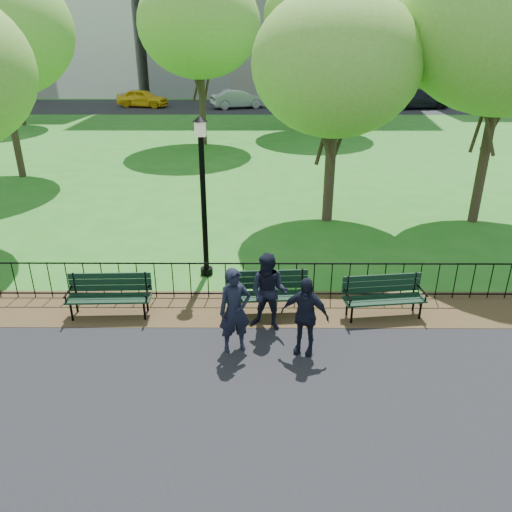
{
  "coord_description": "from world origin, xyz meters",
  "views": [
    {
      "loc": [
        0.14,
        -8.09,
        5.57
      ],
      "look_at": [
        0.09,
        1.5,
        1.29
      ],
      "focal_mm": 35.0,
      "sensor_mm": 36.0,
      "label": 1
    }
  ],
  "objects_px": {
    "tree_far_c": "(199,25)",
    "sedan_silver": "(238,99)",
    "park_bench_right_a": "(383,292)",
    "tree_far_e": "(321,17)",
    "park_bench_left_a": "(109,291)",
    "person_mid": "(269,292)",
    "tree_mid_e": "(510,21)",
    "tree_near_e": "(336,64)",
    "lamppost": "(203,193)",
    "person_left": "(235,311)",
    "taxi": "(143,98)",
    "person_right": "(305,316)",
    "sedan_dark": "(416,99)",
    "park_bench_main": "(254,289)",
    "tree_far_w": "(6,28)"
  },
  "relations": [
    {
      "from": "person_right",
      "to": "park_bench_right_a",
      "type": "bearing_deg",
      "value": 55.88
    },
    {
      "from": "lamppost",
      "to": "taxi",
      "type": "distance_m",
      "value": 32.49
    },
    {
      "from": "park_bench_right_a",
      "to": "sedan_dark",
      "type": "relative_size",
      "value": 0.33
    },
    {
      "from": "tree_near_e",
      "to": "taxi",
      "type": "bearing_deg",
      "value": 113.35
    },
    {
      "from": "sedan_silver",
      "to": "person_mid",
      "type": "bearing_deg",
      "value": 164.38
    },
    {
      "from": "park_bench_left_a",
      "to": "tree_far_c",
      "type": "bearing_deg",
      "value": 87.48
    },
    {
      "from": "taxi",
      "to": "sedan_silver",
      "type": "distance_m",
      "value": 7.95
    },
    {
      "from": "tree_far_c",
      "to": "person_left",
      "type": "xyz_separation_m",
      "value": [
        2.56,
        -19.6,
        -5.14
      ]
    },
    {
      "from": "tree_far_e",
      "to": "tree_far_w",
      "type": "distance_m",
      "value": 19.38
    },
    {
      "from": "tree_mid_e",
      "to": "park_bench_right_a",
      "type": "bearing_deg",
      "value": -125.92
    },
    {
      "from": "taxi",
      "to": "tree_mid_e",
      "type": "bearing_deg",
      "value": -135.32
    },
    {
      "from": "tree_near_e",
      "to": "person_right",
      "type": "bearing_deg",
      "value": -100.56
    },
    {
      "from": "person_mid",
      "to": "person_right",
      "type": "bearing_deg",
      "value": -34.63
    },
    {
      "from": "tree_mid_e",
      "to": "tree_far_e",
      "type": "height_order",
      "value": "tree_far_e"
    },
    {
      "from": "tree_mid_e",
      "to": "tree_far_c",
      "type": "bearing_deg",
      "value": 128.93
    },
    {
      "from": "tree_far_e",
      "to": "person_left",
      "type": "height_order",
      "value": "tree_far_e"
    },
    {
      "from": "park_bench_left_a",
      "to": "park_bench_right_a",
      "type": "height_order",
      "value": "park_bench_left_a"
    },
    {
      "from": "person_mid",
      "to": "sedan_dark",
      "type": "distance_m",
      "value": 35.41
    },
    {
      "from": "tree_near_e",
      "to": "taxi",
      "type": "height_order",
      "value": "tree_near_e"
    },
    {
      "from": "lamppost",
      "to": "person_left",
      "type": "distance_m",
      "value": 3.62
    },
    {
      "from": "park_bench_main",
      "to": "lamppost",
      "type": "xyz_separation_m",
      "value": [
        -1.22,
        1.96,
        1.51
      ]
    },
    {
      "from": "tree_far_w",
      "to": "person_left",
      "type": "height_order",
      "value": "tree_far_w"
    },
    {
      "from": "tree_far_c",
      "to": "park_bench_right_a",
      "type": "bearing_deg",
      "value": -72.82
    },
    {
      "from": "park_bench_right_a",
      "to": "tree_far_e",
      "type": "relative_size",
      "value": 0.19
    },
    {
      "from": "tree_mid_e",
      "to": "tree_far_c",
      "type": "xyz_separation_m",
      "value": [
        -9.97,
        12.35,
        0.09
      ]
    },
    {
      "from": "park_bench_main",
      "to": "person_mid",
      "type": "height_order",
      "value": "person_mid"
    },
    {
      "from": "park_bench_right_a",
      "to": "lamppost",
      "type": "bearing_deg",
      "value": 146.41
    },
    {
      "from": "tree_far_c",
      "to": "sedan_silver",
      "type": "height_order",
      "value": "tree_far_c"
    },
    {
      "from": "park_bench_left_a",
      "to": "tree_mid_e",
      "type": "xyz_separation_m",
      "value": [
        10.15,
        5.94,
        5.33
      ]
    },
    {
      "from": "tree_far_e",
      "to": "person_mid",
      "type": "relative_size",
      "value": 5.67
    },
    {
      "from": "tree_far_c",
      "to": "person_left",
      "type": "distance_m",
      "value": 20.42
    },
    {
      "from": "tree_far_e",
      "to": "park_bench_left_a",
      "type": "bearing_deg",
      "value": -106.64
    },
    {
      "from": "sedan_dark",
      "to": "taxi",
      "type": "bearing_deg",
      "value": 79.61
    },
    {
      "from": "park_bench_right_a",
      "to": "tree_near_e",
      "type": "distance_m",
      "value": 7.37
    },
    {
      "from": "tree_near_e",
      "to": "person_mid",
      "type": "xyz_separation_m",
      "value": [
        -2.03,
        -6.57,
        -3.93
      ]
    },
    {
      "from": "park_bench_left_a",
      "to": "tree_far_w",
      "type": "bearing_deg",
      "value": 114.98
    },
    {
      "from": "tree_mid_e",
      "to": "tree_far_e",
      "type": "xyz_separation_m",
      "value": [
        -3.35,
        16.8,
        0.56
      ]
    },
    {
      "from": "tree_far_e",
      "to": "person_mid",
      "type": "distance_m",
      "value": 24.21
    },
    {
      "from": "park_bench_right_a",
      "to": "tree_mid_e",
      "type": "xyz_separation_m",
      "value": [
        4.31,
        5.96,
        5.34
      ]
    },
    {
      "from": "tree_far_e",
      "to": "tree_far_w",
      "type": "relative_size",
      "value": 1.1
    },
    {
      "from": "park_bench_main",
      "to": "person_mid",
      "type": "relative_size",
      "value": 1.11
    },
    {
      "from": "park_bench_right_a",
      "to": "taxi",
      "type": "height_order",
      "value": "taxi"
    },
    {
      "from": "person_mid",
      "to": "sedan_dark",
      "type": "xyz_separation_m",
      "value": [
        12.5,
        33.13,
        -0.05
      ]
    },
    {
      "from": "person_left",
      "to": "person_mid",
      "type": "height_order",
      "value": "person_left"
    },
    {
      "from": "tree_far_e",
      "to": "taxi",
      "type": "xyz_separation_m",
      "value": [
        -13.18,
        10.61,
        -5.74
      ]
    },
    {
      "from": "park_bench_main",
      "to": "tree_far_c",
      "type": "distance_m",
      "value": 19.28
    },
    {
      "from": "park_bench_main",
      "to": "tree_far_c",
      "type": "xyz_separation_m",
      "value": [
        -2.92,
        18.28,
        5.37
      ]
    },
    {
      "from": "tree_near_e",
      "to": "tree_far_c",
      "type": "distance_m",
      "value": 13.39
    },
    {
      "from": "park_bench_left_a",
      "to": "tree_far_e",
      "type": "height_order",
      "value": "tree_far_e"
    },
    {
      "from": "park_bench_left_a",
      "to": "tree_near_e",
      "type": "bearing_deg",
      "value": 46.06
    }
  ]
}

